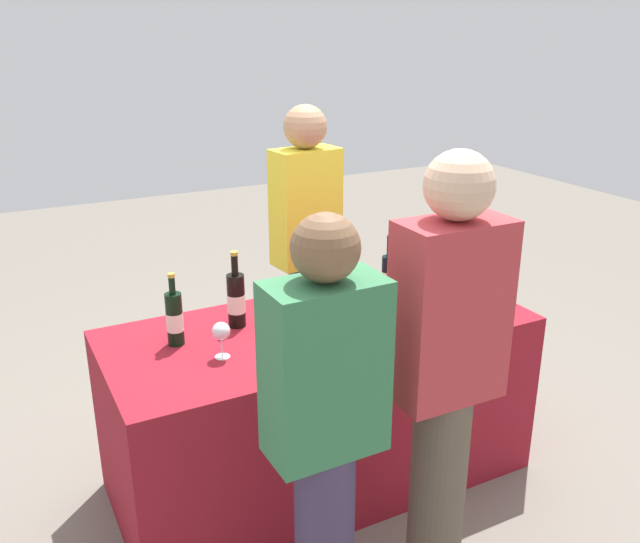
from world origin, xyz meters
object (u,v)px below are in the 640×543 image
wine_glass_1 (340,307)px  wine_bottle_4 (437,268)px  guest_0 (325,428)px  wine_bottle_1 (236,300)px  ice_bucket (424,286)px  guest_1 (446,371)px  wine_glass_2 (362,306)px  wine_glass_3 (439,288)px  server_pouring (306,245)px  wine_glass_0 (221,332)px  wine_bottle_0 (175,318)px  wine_bottle_2 (332,289)px  wine_bottle_3 (388,275)px

wine_glass_1 → wine_bottle_4: bearing=14.0°
wine_bottle_4 → guest_0: (-1.10, -0.88, -0.08)m
wine_bottle_1 → guest_0: 0.96m
ice_bucket → guest_1: guest_1 is taller
wine_glass_2 → wine_glass_3: 0.42m
ice_bucket → guest_1: bearing=-121.2°
ice_bucket → guest_1: size_ratio=0.13×
server_pouring → guest_1: 1.49m
wine_glass_0 → wine_glass_1: 0.56m
wine_glass_2 → wine_glass_3: size_ratio=0.90×
wine_bottle_0 → wine_bottle_4: size_ratio=0.96×
wine_bottle_2 → wine_bottle_4: wine_bottle_2 is taller
wine_bottle_4 → wine_glass_3: bearing=-124.7°
wine_bottle_0 → wine_bottle_4: (1.32, -0.01, 0.00)m
wine_glass_1 → server_pouring: size_ratio=0.08×
wine_glass_0 → guest_0: (0.09, -0.69, -0.07)m
wine_glass_3 → wine_bottle_1: bearing=165.0°
ice_bucket → guest_0: size_ratio=0.15×
wine_glass_1 → wine_bottle_3: bearing=29.1°
wine_bottle_0 → wine_glass_1: (0.68, -0.17, -0.02)m
wine_glass_3 → guest_0: bearing=-144.0°
wine_bottle_0 → wine_glass_3: size_ratio=2.24×
wine_bottle_3 → wine_glass_0: bearing=-165.3°
wine_bottle_3 → wine_glass_3: size_ratio=2.20×
wine_glass_1 → guest_1: size_ratio=0.08×
wine_glass_2 → wine_glass_3: wine_glass_3 is taller
guest_1 → wine_glass_2: bearing=83.5°
wine_bottle_1 → guest_1: 1.03m
wine_glass_0 → ice_bucket: ice_bucket is taller
wine_bottle_1 → guest_0: bearing=-94.1°
wine_glass_2 → wine_glass_1: bearing=170.0°
wine_bottle_4 → wine_glass_3: size_ratio=2.33×
wine_bottle_0 → server_pouring: (0.89, 0.58, 0.02)m
wine_glass_3 → guest_1: (-0.51, -0.71, 0.03)m
wine_bottle_2 → wine_glass_2: wine_bottle_2 is taller
wine_bottle_3 → wine_glass_2: 0.37m
server_pouring → wine_glass_1: bearing=68.5°
wine_bottle_1 → wine_bottle_4: 1.03m
wine_bottle_2 → wine_glass_0: size_ratio=2.15×
guest_1 → ice_bucket: bearing=59.4°
wine_bottle_4 → wine_glass_0: (-1.19, -0.19, -0.01)m
wine_bottle_1 → wine_glass_3: size_ratio=2.47×
wine_bottle_3 → guest_1: (-0.38, -0.94, 0.03)m
wine_bottle_1 → wine_glass_2: size_ratio=2.74×
guest_0 → wine_bottle_2: bearing=59.7°
wine_bottle_3 → wine_glass_2: size_ratio=2.44×
wine_glass_3 → guest_0: 1.21m
wine_bottle_0 → guest_0: bearing=-76.1°
wine_bottle_4 → server_pouring: size_ratio=0.19×
wine_bottle_1 → wine_glass_1: 0.45m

